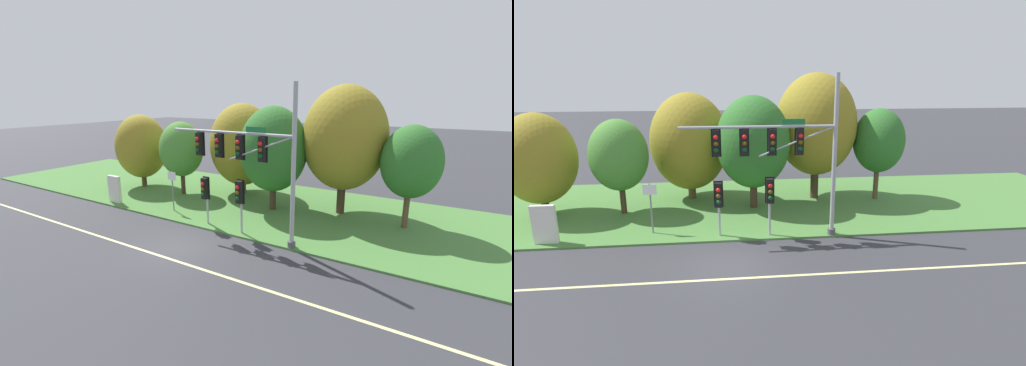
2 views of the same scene
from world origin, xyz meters
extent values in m
plane|color=#333338|center=(0.00, 0.00, 0.00)|extent=(160.00, 160.00, 0.00)
cube|color=beige|center=(0.00, -1.20, 0.00)|extent=(36.00, 0.16, 0.01)
cube|color=#477A38|center=(0.00, 8.25, 0.05)|extent=(48.00, 11.50, 0.10)
cylinder|color=#9EA0A5|center=(5.20, 2.73, 4.07)|extent=(0.22, 0.22, 7.94)
cylinder|color=#4C4C51|center=(5.20, 2.73, 0.25)|extent=(0.40, 0.40, 0.30)
cylinder|color=#9EA0A5|center=(1.52, 2.73, 5.59)|extent=(7.37, 0.14, 0.14)
cylinder|color=#9EA0A5|center=(3.36, 2.73, 4.89)|extent=(3.71, 0.08, 1.47)
cube|color=black|center=(3.49, 2.73, 4.86)|extent=(0.34, 0.28, 1.22)
cube|color=black|center=(3.49, 2.89, 4.86)|extent=(0.46, 0.04, 1.34)
sphere|color=red|center=(3.49, 2.55, 5.16)|extent=(0.22, 0.22, 0.22)
sphere|color=#51420C|center=(3.49, 2.55, 4.86)|extent=(0.22, 0.22, 0.22)
sphere|color=#0C4219|center=(3.49, 2.55, 4.56)|extent=(0.22, 0.22, 0.22)
cube|color=black|center=(2.17, 2.73, 4.86)|extent=(0.34, 0.28, 1.22)
cube|color=black|center=(2.17, 2.89, 4.86)|extent=(0.46, 0.04, 1.34)
sphere|color=red|center=(2.17, 2.55, 5.16)|extent=(0.22, 0.22, 0.22)
sphere|color=#51420C|center=(2.17, 2.55, 4.86)|extent=(0.22, 0.22, 0.22)
sphere|color=#0C4219|center=(2.17, 2.55, 4.56)|extent=(0.22, 0.22, 0.22)
cube|color=black|center=(0.86, 2.73, 4.86)|extent=(0.34, 0.28, 1.22)
cube|color=black|center=(0.86, 2.89, 4.86)|extent=(0.46, 0.04, 1.34)
sphere|color=red|center=(0.86, 2.55, 5.16)|extent=(0.22, 0.22, 0.22)
sphere|color=#51420C|center=(0.86, 2.55, 4.86)|extent=(0.22, 0.22, 0.22)
sphere|color=#0C4219|center=(0.86, 2.55, 4.56)|extent=(0.22, 0.22, 0.22)
cube|color=black|center=(-0.45, 2.73, 4.86)|extent=(0.34, 0.28, 1.22)
cube|color=black|center=(-0.45, 2.89, 4.86)|extent=(0.46, 0.04, 1.34)
sphere|color=red|center=(-0.45, 2.55, 5.16)|extent=(0.22, 0.22, 0.22)
sphere|color=#51420C|center=(-0.45, 2.55, 4.86)|extent=(0.22, 0.22, 0.22)
sphere|color=#0C4219|center=(-0.45, 2.55, 4.56)|extent=(0.22, 0.22, 0.22)
cube|color=#196B33|center=(3.16, 2.68, 5.81)|extent=(1.10, 0.04, 0.28)
cylinder|color=#9EA0A5|center=(2.07, 2.99, 1.56)|extent=(0.12, 0.12, 2.93)
cube|color=black|center=(2.07, 2.79, 2.47)|extent=(0.34, 0.28, 1.22)
cube|color=black|center=(2.07, 2.95, 2.47)|extent=(0.46, 0.04, 1.34)
sphere|color=red|center=(2.07, 2.61, 2.77)|extent=(0.22, 0.22, 0.22)
sphere|color=#51420C|center=(2.07, 2.61, 2.47)|extent=(0.22, 0.22, 0.22)
sphere|color=#0C4219|center=(2.07, 2.61, 2.17)|extent=(0.22, 0.22, 0.22)
cylinder|color=#9EA0A5|center=(-0.44, 3.19, 1.47)|extent=(0.12, 0.12, 2.74)
cube|color=black|center=(-0.44, 2.99, 2.28)|extent=(0.34, 0.28, 1.22)
cube|color=black|center=(-0.44, 3.15, 2.28)|extent=(0.46, 0.04, 1.34)
sphere|color=red|center=(-0.44, 2.82, 2.58)|extent=(0.22, 0.22, 0.22)
sphere|color=#51420C|center=(-0.44, 2.82, 2.28)|extent=(0.22, 0.22, 0.22)
sphere|color=#0C4219|center=(-0.44, 2.82, 1.98)|extent=(0.22, 0.22, 0.22)
cylinder|color=slate|center=(-3.85, 3.90, 1.41)|extent=(0.08, 0.08, 2.63)
cube|color=white|center=(-3.85, 3.87, 2.41)|extent=(0.67, 0.03, 0.53)
cylinder|color=#4C3823|center=(-10.39, 7.27, 1.21)|extent=(0.41, 0.41, 2.21)
ellipsoid|color=olive|center=(-10.39, 7.27, 3.44)|extent=(4.08, 4.08, 5.10)
cylinder|color=#423021|center=(-6.05, 7.25, 1.38)|extent=(0.33, 0.33, 2.55)
ellipsoid|color=#478433|center=(-6.05, 7.25, 3.55)|extent=(3.27, 3.27, 4.08)
cylinder|color=brown|center=(-2.29, 9.85, 1.29)|extent=(0.49, 0.49, 2.39)
ellipsoid|color=olive|center=(-2.29, 9.85, 3.84)|extent=(4.92, 4.92, 6.16)
cylinder|color=#423021|center=(1.59, 7.49, 1.50)|extent=(0.44, 0.44, 2.81)
ellipsoid|color=#2D6B28|center=(1.59, 7.49, 4.11)|extent=(4.37, 4.37, 5.46)
cylinder|color=#423021|center=(5.69, 9.04, 1.80)|extent=(0.51, 0.51, 3.39)
ellipsoid|color=olive|center=(5.69, 9.04, 4.91)|extent=(5.13, 5.13, 6.41)
cylinder|color=brown|center=(9.63, 8.41, 1.56)|extent=(0.32, 0.32, 2.93)
ellipsoid|color=#2D6B28|center=(9.63, 8.41, 3.92)|extent=(3.24, 3.24, 4.06)
cube|color=silver|center=(-8.70, 3.14, 1.05)|extent=(1.10, 0.24, 1.90)
cube|color=#4C4C51|center=(-9.10, 3.14, 0.15)|extent=(0.10, 0.20, 0.10)
cube|color=#4C4C51|center=(-8.30, 3.14, 0.15)|extent=(0.10, 0.20, 0.10)
camera|label=1|loc=(11.74, -11.70, 7.40)|focal=24.00mm
camera|label=2|loc=(0.00, -15.74, 7.89)|focal=28.00mm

